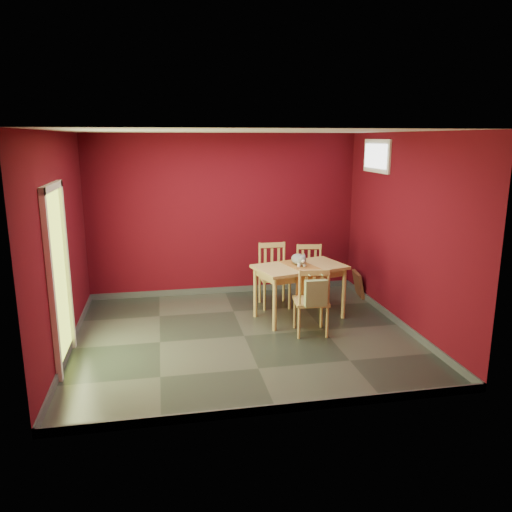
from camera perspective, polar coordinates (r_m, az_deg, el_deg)
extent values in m
plane|color=#2D342D|center=(6.85, -1.36, -9.12)|extent=(4.50, 4.50, 0.00)
plane|color=#4F0812|center=(8.41, -3.68, 4.65)|extent=(4.50, 0.00, 4.50)
plane|color=#4F0812|center=(4.55, 2.74, -2.84)|extent=(4.50, 0.00, 4.50)
plane|color=#4F0812|center=(6.49, -21.43, 1.14)|extent=(0.00, 4.00, 4.00)
plane|color=#4F0812|center=(7.17, 16.62, 2.60)|extent=(0.00, 4.00, 4.00)
plane|color=white|center=(6.33, -1.50, 14.08)|extent=(4.50, 4.50, 0.00)
cube|color=#3F4244|center=(8.69, -3.54, -3.87)|extent=(4.50, 0.02, 0.10)
cube|color=#3F4244|center=(5.08, 2.54, -17.03)|extent=(4.50, 0.02, 0.10)
cube|color=#3F4244|center=(6.86, -20.40, -9.52)|extent=(0.03, 4.00, 0.10)
cube|color=#3F4244|center=(7.51, 15.87, -7.19)|extent=(0.03, 4.00, 0.10)
cube|color=#B7D838|center=(6.18, -21.71, -2.57)|extent=(0.02, 0.85, 2.05)
cube|color=white|center=(5.72, -22.35, -3.43)|extent=(0.06, 0.08, 2.13)
cube|color=white|center=(6.61, -20.82, -1.14)|extent=(0.06, 0.08, 2.13)
cube|color=white|center=(5.99, -22.37, 7.30)|extent=(0.06, 1.01, 0.08)
cube|color=white|center=(7.96, 13.65, 11.05)|extent=(0.03, 0.90, 0.50)
cube|color=white|center=(7.95, 13.50, 11.06)|extent=(0.02, 0.76, 0.36)
cube|color=silver|center=(8.95, 6.64, -1.75)|extent=(0.08, 0.02, 0.12)
cube|color=tan|center=(7.32, 5.04, -1.26)|extent=(1.43, 1.05, 0.04)
cube|color=tan|center=(7.34, 5.03, -1.83)|extent=(1.27, 0.89, 0.11)
cylinder|color=tan|center=(6.90, 2.15, -5.59)|extent=(0.06, 0.06, 0.76)
cylinder|color=tan|center=(7.43, -0.08, -4.19)|extent=(0.06, 0.06, 0.76)
cylinder|color=tan|center=(7.49, 10.00, -4.27)|extent=(0.06, 0.06, 0.76)
cylinder|color=tan|center=(7.97, 7.43, -3.08)|extent=(0.06, 0.06, 0.76)
cube|color=#945926|center=(7.31, 5.05, -1.06)|extent=(0.50, 0.75, 0.01)
cube|color=#945926|center=(7.04, 5.79, -3.16)|extent=(0.33, 0.09, 0.35)
cube|color=tan|center=(7.90, 2.12, -2.41)|extent=(0.47, 0.47, 0.04)
cylinder|color=tan|center=(7.74, 0.98, -4.65)|extent=(0.04, 0.04, 0.45)
cylinder|color=tan|center=(8.12, 0.43, -3.79)|extent=(0.04, 0.04, 0.45)
cylinder|color=tan|center=(7.83, 3.84, -4.47)|extent=(0.04, 0.04, 0.45)
cylinder|color=tan|center=(8.20, 3.16, -3.64)|extent=(0.04, 0.04, 0.45)
cylinder|color=tan|center=(7.98, 0.44, -0.23)|extent=(0.04, 0.04, 0.50)
cylinder|color=tan|center=(8.06, 3.21, -0.11)|extent=(0.04, 0.04, 0.50)
cube|color=tan|center=(7.97, 1.84, 1.26)|extent=(0.42, 0.04, 0.08)
cube|color=tan|center=(8.00, 1.06, -0.51)|extent=(0.04, 0.02, 0.39)
cube|color=tan|center=(8.03, 1.83, -0.48)|extent=(0.04, 0.02, 0.39)
cube|color=tan|center=(8.05, 2.60, -0.44)|extent=(0.04, 0.02, 0.39)
cube|color=tan|center=(8.08, 6.20, -2.32)|extent=(0.50, 0.50, 0.04)
cylinder|color=tan|center=(7.94, 5.00, -4.33)|extent=(0.04, 0.04, 0.43)
cylinder|color=tan|center=(8.30, 4.71, -3.54)|extent=(0.04, 0.04, 0.43)
cylinder|color=tan|center=(8.00, 7.67, -4.28)|extent=(0.04, 0.04, 0.43)
cylinder|color=tan|center=(8.35, 7.26, -3.51)|extent=(0.04, 0.04, 0.43)
cylinder|color=tan|center=(8.17, 4.77, -0.26)|extent=(0.04, 0.04, 0.47)
cylinder|color=tan|center=(8.22, 7.36, -0.25)|extent=(0.04, 0.04, 0.47)
cube|color=tan|center=(8.15, 6.10, 1.06)|extent=(0.40, 0.10, 0.07)
cube|color=tan|center=(8.19, 5.34, -0.54)|extent=(0.04, 0.03, 0.36)
cube|color=tan|center=(8.20, 6.06, -0.54)|extent=(0.04, 0.03, 0.36)
cube|color=tan|center=(8.22, 6.78, -0.53)|extent=(0.04, 0.03, 0.36)
cube|color=tan|center=(6.84, 6.30, -5.17)|extent=(0.49, 0.49, 0.04)
cylinder|color=tan|center=(7.13, 7.48, -6.45)|extent=(0.04, 0.04, 0.43)
cylinder|color=tan|center=(6.78, 8.14, -7.53)|extent=(0.04, 0.04, 0.43)
cylinder|color=tan|center=(7.07, 4.44, -6.56)|extent=(0.04, 0.04, 0.43)
cylinder|color=tan|center=(6.71, 4.94, -7.66)|extent=(0.04, 0.04, 0.43)
cylinder|color=tan|center=(6.62, 8.28, -3.51)|extent=(0.04, 0.04, 0.48)
cylinder|color=tan|center=(6.55, 5.03, -3.61)|extent=(0.04, 0.04, 0.48)
cube|color=tan|center=(6.53, 6.71, -1.92)|extent=(0.40, 0.08, 0.07)
cube|color=tan|center=(6.62, 7.55, -3.88)|extent=(0.04, 0.03, 0.37)
cube|color=tan|center=(6.60, 6.65, -3.91)|extent=(0.04, 0.03, 0.37)
cube|color=tan|center=(6.58, 5.75, -3.94)|extent=(0.04, 0.03, 0.37)
cube|color=#899A62|center=(6.53, 6.86, -4.24)|extent=(0.29, 0.09, 0.35)
cylinder|color=#899A62|center=(6.49, 6.06, -2.15)|extent=(0.01, 0.15, 0.01)
cylinder|color=#899A62|center=(6.54, 7.45, -2.07)|extent=(0.01, 0.15, 0.01)
cube|color=brown|center=(8.61, 11.62, -3.17)|extent=(0.19, 0.44, 0.42)
cube|color=black|center=(8.61, 11.59, -3.17)|extent=(0.13, 0.30, 0.30)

